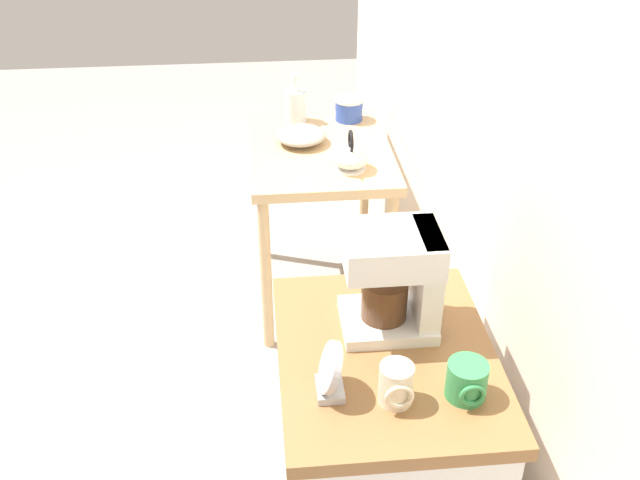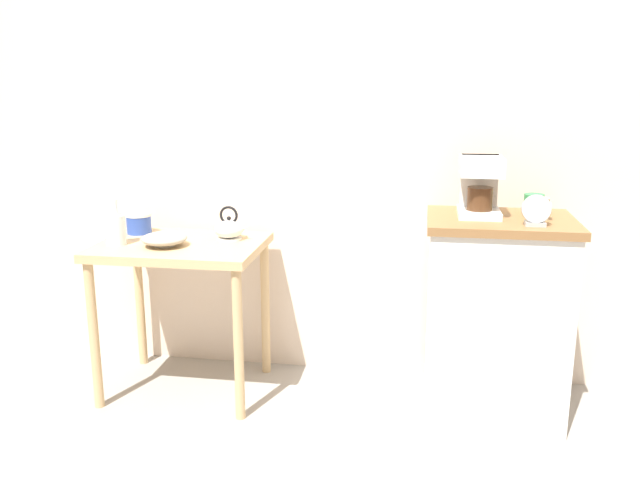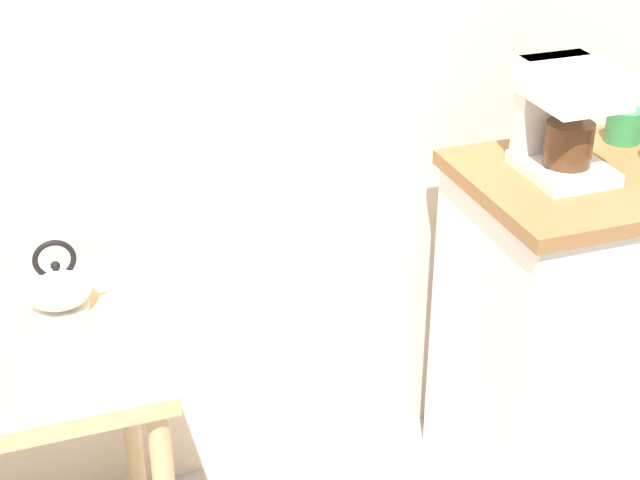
{
  "view_description": "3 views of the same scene",
  "coord_description": "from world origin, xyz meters",
  "px_view_note": "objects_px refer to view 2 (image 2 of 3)",
  "views": [
    {
      "loc": [
        2.01,
        -0.25,
        2.02
      ],
      "look_at": [
        0.25,
        -0.08,
        0.9
      ],
      "focal_mm": 40.92,
      "sensor_mm": 36.0,
      "label": 1
    },
    {
      "loc": [
        0.42,
        -2.84,
        1.48
      ],
      "look_at": [
        -0.03,
        -0.06,
        0.8
      ],
      "focal_mm": 36.94,
      "sensor_mm": 36.0,
      "label": 2
    },
    {
      "loc": [
        -0.56,
        -1.71,
        1.84
      ],
      "look_at": [
        0.04,
        -0.02,
        0.87
      ],
      "focal_mm": 54.67,
      "sensor_mm": 36.0,
      "label": 3
    }
  ],
  "objects_px": {
    "coffee_maker": "(480,183)",
    "mug_tall_green": "(534,203)",
    "canister_enamel": "(139,223)",
    "table_clock": "(536,212)",
    "mug_small_cream": "(541,209)",
    "teakettle": "(230,229)",
    "glass_carafe_vase": "(116,228)",
    "bowl_stoneware": "(164,239)"
  },
  "relations": [
    {
      "from": "mug_small_cream",
      "to": "mug_tall_green",
      "type": "height_order",
      "value": "mug_small_cream"
    },
    {
      "from": "teakettle",
      "to": "coffee_maker",
      "type": "distance_m",
      "value": 1.18
    },
    {
      "from": "bowl_stoneware",
      "to": "table_clock",
      "type": "distance_m",
      "value": 1.63
    },
    {
      "from": "coffee_maker",
      "to": "table_clock",
      "type": "height_order",
      "value": "coffee_maker"
    },
    {
      "from": "bowl_stoneware",
      "to": "table_clock",
      "type": "relative_size",
      "value": 1.62
    },
    {
      "from": "coffee_maker",
      "to": "mug_tall_green",
      "type": "bearing_deg",
      "value": 22.48
    },
    {
      "from": "bowl_stoneware",
      "to": "glass_carafe_vase",
      "type": "bearing_deg",
      "value": -178.78
    },
    {
      "from": "coffee_maker",
      "to": "mug_tall_green",
      "type": "xyz_separation_m",
      "value": [
        0.25,
        0.1,
        -0.1
      ]
    },
    {
      "from": "bowl_stoneware",
      "to": "coffee_maker",
      "type": "height_order",
      "value": "coffee_maker"
    },
    {
      "from": "glass_carafe_vase",
      "to": "mug_small_cream",
      "type": "relative_size",
      "value": 2.28
    },
    {
      "from": "teakettle",
      "to": "table_clock",
      "type": "height_order",
      "value": "table_clock"
    },
    {
      "from": "bowl_stoneware",
      "to": "coffee_maker",
      "type": "distance_m",
      "value": 1.44
    },
    {
      "from": "teakettle",
      "to": "glass_carafe_vase",
      "type": "height_order",
      "value": "glass_carafe_vase"
    },
    {
      "from": "bowl_stoneware",
      "to": "canister_enamel",
      "type": "bearing_deg",
      "value": 134.51
    },
    {
      "from": "mug_small_cream",
      "to": "bowl_stoneware",
      "type": "bearing_deg",
      "value": -177.24
    },
    {
      "from": "canister_enamel",
      "to": "coffee_maker",
      "type": "relative_size",
      "value": 0.48
    },
    {
      "from": "canister_enamel",
      "to": "table_clock",
      "type": "height_order",
      "value": "table_clock"
    },
    {
      "from": "bowl_stoneware",
      "to": "teakettle",
      "type": "height_order",
      "value": "teakettle"
    },
    {
      "from": "canister_enamel",
      "to": "mug_tall_green",
      "type": "distance_m",
      "value": 1.89
    },
    {
      "from": "coffee_maker",
      "to": "mug_small_cream",
      "type": "bearing_deg",
      "value": -10.8
    },
    {
      "from": "coffee_maker",
      "to": "mug_tall_green",
      "type": "height_order",
      "value": "coffee_maker"
    },
    {
      "from": "teakettle",
      "to": "table_clock",
      "type": "bearing_deg",
      "value": -9.45
    },
    {
      "from": "teakettle",
      "to": "mug_small_cream",
      "type": "height_order",
      "value": "mug_small_cream"
    },
    {
      "from": "canister_enamel",
      "to": "mug_tall_green",
      "type": "xyz_separation_m",
      "value": [
        1.88,
        0.0,
        0.15
      ]
    },
    {
      "from": "canister_enamel",
      "to": "coffee_maker",
      "type": "distance_m",
      "value": 1.65
    },
    {
      "from": "bowl_stoneware",
      "to": "glass_carafe_vase",
      "type": "distance_m",
      "value": 0.24
    },
    {
      "from": "mug_tall_green",
      "to": "mug_small_cream",
      "type": "bearing_deg",
      "value": -88.88
    },
    {
      "from": "teakettle",
      "to": "table_clock",
      "type": "distance_m",
      "value": 1.39
    },
    {
      "from": "bowl_stoneware",
      "to": "table_clock",
      "type": "bearing_deg",
      "value": -1.93
    },
    {
      "from": "bowl_stoneware",
      "to": "teakettle",
      "type": "bearing_deg",
      "value": 33.57
    },
    {
      "from": "teakettle",
      "to": "mug_small_cream",
      "type": "xyz_separation_m",
      "value": [
        1.4,
        -0.09,
        0.16
      ]
    },
    {
      "from": "mug_small_cream",
      "to": "mug_tall_green",
      "type": "distance_m",
      "value": 0.15
    },
    {
      "from": "coffee_maker",
      "to": "table_clock",
      "type": "bearing_deg",
      "value": -40.68
    },
    {
      "from": "glass_carafe_vase",
      "to": "coffee_maker",
      "type": "xyz_separation_m",
      "value": [
        1.64,
        0.13,
        0.23
      ]
    },
    {
      "from": "mug_small_cream",
      "to": "mug_tall_green",
      "type": "bearing_deg",
      "value": 91.12
    },
    {
      "from": "teakettle",
      "to": "coffee_maker",
      "type": "relative_size",
      "value": 0.66
    },
    {
      "from": "teakettle",
      "to": "mug_tall_green",
      "type": "relative_size",
      "value": 1.81
    },
    {
      "from": "glass_carafe_vase",
      "to": "canister_enamel",
      "type": "distance_m",
      "value": 0.23
    },
    {
      "from": "table_clock",
      "to": "teakettle",
      "type": "bearing_deg",
      "value": 170.55
    },
    {
      "from": "coffee_maker",
      "to": "mug_tall_green",
      "type": "distance_m",
      "value": 0.29
    },
    {
      "from": "teakettle",
      "to": "glass_carafe_vase",
      "type": "relative_size",
      "value": 0.8
    },
    {
      "from": "coffee_maker",
      "to": "mug_small_cream",
      "type": "distance_m",
      "value": 0.27
    }
  ]
}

